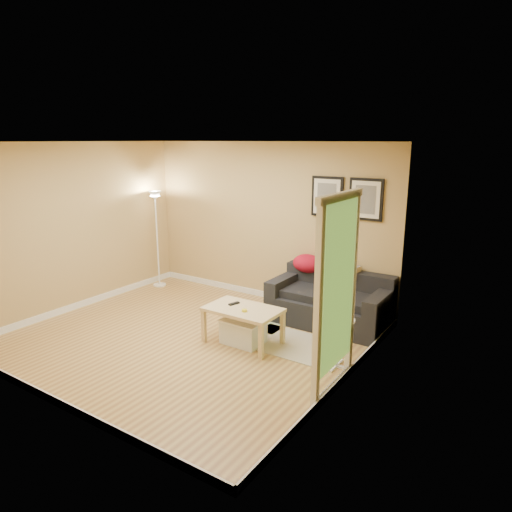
% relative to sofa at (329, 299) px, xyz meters
% --- Properties ---
extents(floor, '(4.50, 4.50, 0.00)m').
position_rel_sofa_xyz_m(floor, '(-1.38, -1.53, -0.38)').
color(floor, tan).
rests_on(floor, ground).
extents(ceiling, '(4.50, 4.50, 0.00)m').
position_rel_sofa_xyz_m(ceiling, '(-1.38, -1.53, 2.23)').
color(ceiling, white).
rests_on(ceiling, wall_back).
extents(wall_back, '(4.50, 0.00, 4.50)m').
position_rel_sofa_xyz_m(wall_back, '(-1.38, 0.47, 0.92)').
color(wall_back, tan).
rests_on(wall_back, ground).
extents(wall_front, '(4.50, 0.00, 4.50)m').
position_rel_sofa_xyz_m(wall_front, '(-1.38, -3.53, 0.92)').
color(wall_front, tan).
rests_on(wall_front, ground).
extents(wall_left, '(0.00, 4.00, 4.00)m').
position_rel_sofa_xyz_m(wall_left, '(-3.63, -1.53, 0.92)').
color(wall_left, tan).
rests_on(wall_left, ground).
extents(wall_right, '(0.00, 4.00, 4.00)m').
position_rel_sofa_xyz_m(wall_right, '(0.87, -1.53, 0.92)').
color(wall_right, tan).
rests_on(wall_right, ground).
extents(baseboard_back, '(4.50, 0.02, 0.10)m').
position_rel_sofa_xyz_m(baseboard_back, '(-1.38, 0.46, -0.33)').
color(baseboard_back, white).
rests_on(baseboard_back, ground).
extents(baseboard_front, '(4.50, 0.02, 0.10)m').
position_rel_sofa_xyz_m(baseboard_front, '(-1.38, -3.52, -0.33)').
color(baseboard_front, white).
rests_on(baseboard_front, ground).
extents(baseboard_left, '(0.02, 4.00, 0.10)m').
position_rel_sofa_xyz_m(baseboard_left, '(-3.62, -1.53, -0.33)').
color(baseboard_left, white).
rests_on(baseboard_left, ground).
extents(baseboard_right, '(0.02, 4.00, 0.10)m').
position_rel_sofa_xyz_m(baseboard_right, '(0.86, -1.53, -0.33)').
color(baseboard_right, white).
rests_on(baseboard_right, ground).
extents(sofa, '(1.70, 0.90, 0.75)m').
position_rel_sofa_xyz_m(sofa, '(0.00, 0.00, 0.00)').
color(sofa, black).
rests_on(sofa, ground).
extents(red_throw, '(0.48, 0.36, 0.28)m').
position_rel_sofa_xyz_m(red_throw, '(-0.51, 0.29, 0.40)').
color(red_throw, '#B01034').
rests_on(red_throw, sofa).
extents(plaid_throw, '(0.45, 0.32, 0.10)m').
position_rel_sofa_xyz_m(plaid_throw, '(0.09, 0.30, 0.41)').
color(plaid_throw, tan).
rests_on(plaid_throw, sofa).
extents(framed_print_left, '(0.50, 0.04, 0.60)m').
position_rel_sofa_xyz_m(framed_print_left, '(-0.30, 0.45, 1.43)').
color(framed_print_left, black).
rests_on(framed_print_left, wall_back).
extents(framed_print_right, '(0.50, 0.04, 0.60)m').
position_rel_sofa_xyz_m(framed_print_right, '(0.30, 0.45, 1.43)').
color(framed_print_right, black).
rests_on(framed_print_right, wall_back).
extents(area_rug, '(1.25, 0.85, 0.01)m').
position_rel_sofa_xyz_m(area_rug, '(-0.08, -0.93, -0.37)').
color(area_rug, '#BAB093').
rests_on(area_rug, ground).
extents(green_runner, '(0.70, 0.50, 0.01)m').
position_rel_sofa_xyz_m(green_runner, '(-0.81, -0.58, -0.37)').
color(green_runner, '#668C4C').
rests_on(green_runner, ground).
extents(coffee_table, '(1.12, 0.89, 0.49)m').
position_rel_sofa_xyz_m(coffee_table, '(-0.66, -1.24, -0.13)').
color(coffee_table, beige).
rests_on(coffee_table, ground).
extents(remote_control, '(0.09, 0.17, 0.02)m').
position_rel_sofa_xyz_m(remote_control, '(-0.84, -1.19, 0.13)').
color(remote_control, black).
rests_on(remote_control, coffee_table).
extents(tape_roll, '(0.07, 0.07, 0.03)m').
position_rel_sofa_xyz_m(tape_roll, '(-0.57, -1.34, 0.13)').
color(tape_roll, yellow).
rests_on(tape_roll, coffee_table).
extents(storage_bin, '(0.54, 0.40, 0.33)m').
position_rel_sofa_xyz_m(storage_bin, '(-0.66, -1.25, -0.21)').
color(storage_bin, white).
rests_on(storage_bin, ground).
extents(side_table, '(0.40, 0.40, 0.61)m').
position_rel_sofa_xyz_m(side_table, '(0.64, -1.18, -0.07)').
color(side_table, white).
rests_on(side_table, ground).
extents(book_stack, '(0.19, 0.23, 0.07)m').
position_rel_sofa_xyz_m(book_stack, '(0.65, -1.17, 0.27)').
color(book_stack, '#4736A2').
rests_on(book_stack, side_table).
extents(floor_lamp, '(0.23, 0.23, 1.76)m').
position_rel_sofa_xyz_m(floor_lamp, '(-3.38, -0.06, 0.46)').
color(floor_lamp, white).
rests_on(floor_lamp, ground).
extents(doorway, '(0.12, 1.01, 2.13)m').
position_rel_sofa_xyz_m(doorway, '(0.82, -1.68, 0.65)').
color(doorway, white).
rests_on(doorway, ground).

